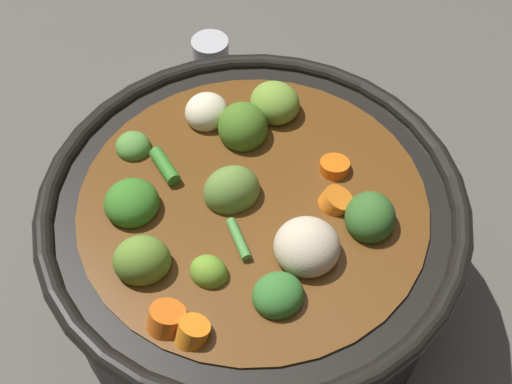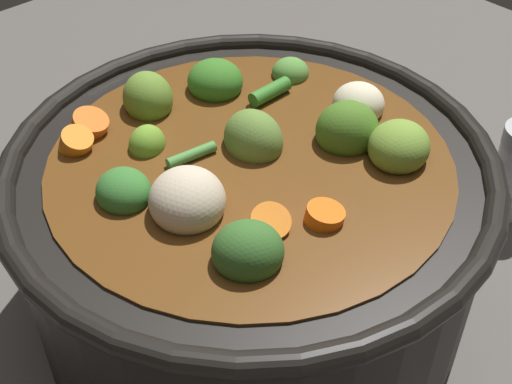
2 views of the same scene
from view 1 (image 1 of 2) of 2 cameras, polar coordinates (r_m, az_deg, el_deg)
ground_plane at (r=0.60m, az=-0.22°, el=-8.06°), size 1.10×1.10×0.00m
cooking_pot at (r=0.54m, az=-0.27°, el=-4.35°), size 0.32×0.32×0.16m
salt_shaker at (r=0.72m, az=-3.78°, el=10.14°), size 0.04×0.04×0.08m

